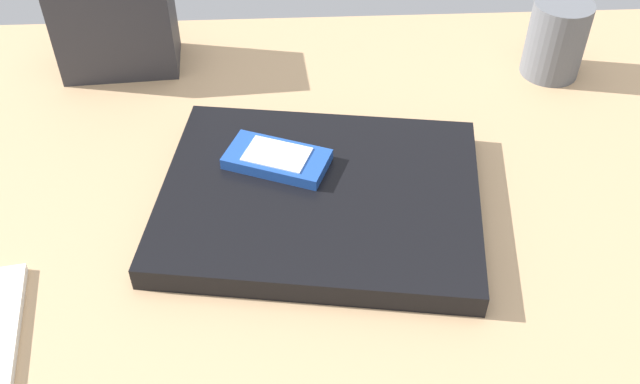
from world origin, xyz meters
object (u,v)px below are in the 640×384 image
pen_cup (556,39)px  desk_organizer (116,23)px  laptop_closed (320,198)px  cell_phone_on_laptop (277,159)px

pen_cup → desk_organizer: desk_organizer is taller
laptop_closed → desk_organizer: 36.15cm
cell_phone_on_laptop → desk_organizer: (19.23, -23.27, 2.72)cm
desk_organizer → cell_phone_on_laptop: bearing=125.6°
laptop_closed → desk_organizer: (23.35, -27.22, 4.57)cm
laptop_closed → pen_cup: 37.45cm
cell_phone_on_laptop → pen_cup: bearing=-150.8°
pen_cup → desk_organizer: bearing=-4.8°
pen_cup → desk_organizer: 53.11cm
cell_phone_on_laptop → pen_cup: 38.60cm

